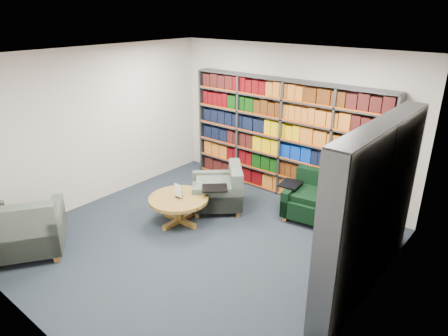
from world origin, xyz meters
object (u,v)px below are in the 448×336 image
Objects in this scene: chair_green_right at (314,200)px; chair_teal_front at (25,232)px; chair_teal_left at (222,191)px; coffee_table at (179,203)px.

chair_teal_front reaches higher than chair_green_right.
chair_teal_front reaches higher than chair_teal_left.
chair_green_right is at bearing 28.60° from chair_teal_left.
chair_green_right is 4.61m from chair_teal_front.
chair_teal_left is 1.64m from chair_green_right.
chair_teal_left is at bearing 77.38° from coffee_table.
chair_teal_left is at bearing 67.07° from chair_teal_front.
chair_teal_front is 1.41× the size of coffee_table.
chair_teal_left is 0.88× the size of chair_teal_front.
chair_green_right reaches higher than coffee_table.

